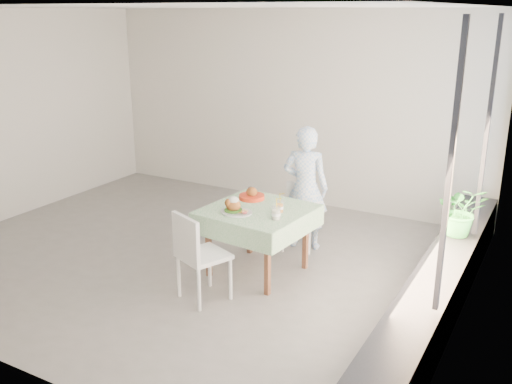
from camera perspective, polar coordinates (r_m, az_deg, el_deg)
The scene contains 16 objects.
floor at distance 6.79m, azimuth -6.33°, elevation -6.43°, with size 6.00×6.00×0.00m, color #62605D.
ceiling at distance 6.21m, azimuth -7.23°, elevation 17.89°, with size 6.00×6.00×0.00m, color white.
wall_back at distance 8.47m, azimuth 3.26°, elevation 8.38°, with size 6.00×0.02×2.80m, color silver.
wall_left at distance 8.44m, azimuth -23.65°, elevation 6.92°, with size 0.02×5.00×2.80m, color silver.
wall_right at distance 5.24m, azimuth 20.98°, elevation 1.41°, with size 0.02×5.00×2.80m, color silver.
window_pane at distance 5.18m, azimuth 20.96°, elevation 4.11°, with size 0.01×4.80×2.18m, color #D1E0F9.
window_ledge at distance 5.67m, azimuth 17.69°, elevation -9.51°, with size 0.40×4.80×0.50m, color black.
cafe_table at distance 6.20m, azimuth 0.18°, elevation -4.13°, with size 1.14×1.14×0.74m.
chair_far at distance 6.93m, azimuth 4.29°, elevation -3.69°, with size 0.45×0.45×0.79m.
chair_near at distance 5.73m, azimuth -5.33°, elevation -8.04°, with size 0.56×0.56×0.92m.
diner at distance 6.81m, azimuth 4.96°, elevation 0.42°, with size 0.55×0.36×1.50m, color #93BDEC.
main_dish at distance 5.95m, azimuth -2.13°, elevation -1.57°, with size 0.35×0.35×0.18m.
juice_cup_orange at distance 5.98m, azimuth 2.36°, elevation -1.50°, with size 0.09×0.09×0.25m.
juice_cup_lemonade at distance 5.77m, azimuth 2.02°, elevation -2.16°, with size 0.10×0.10×0.27m.
second_dish at distance 6.40m, azimuth -0.44°, elevation -0.35°, with size 0.29×0.29×0.14m.
potted_plant at distance 6.32m, azimuth 19.84°, elevation -1.75°, with size 0.49×0.43×0.55m, color #297627.
Camera 1 is at (3.66, -5.02, 2.76)m, focal length 40.00 mm.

